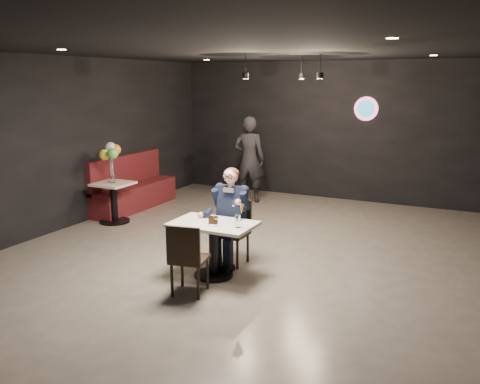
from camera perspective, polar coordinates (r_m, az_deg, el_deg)
The scene contains 17 objects.
floor at distance 7.58m, azimuth -0.17°, elevation -7.53°, with size 9.00×9.00×0.00m, color gray.
wall_sign at distance 11.12m, azimuth 13.98°, elevation 9.06°, with size 0.50×0.06×0.50m, color pink, non-canonical shape.
pendant_lights at distance 8.96m, azimuth 5.64°, elevation 14.26°, with size 1.40×1.20×0.36m, color black.
main_table at distance 6.83m, azimuth -3.01°, elevation -6.49°, with size 1.10×0.70×0.75m, color white.
chair_far at distance 7.26m, azimuth -0.91°, elevation -4.59°, with size 0.42×0.46×0.92m, color black.
chair_near at distance 6.31m, azimuth -5.69°, elevation -7.33°, with size 0.42×0.46×0.92m, color black.
seated_man at distance 7.19m, azimuth -0.92°, elevation -2.61°, with size 0.60×0.80×1.44m, color black.
dessert_plate at distance 6.62m, azimuth -2.72°, elevation -3.64°, with size 0.20×0.20×0.01m, color white.
cake_slice at distance 6.63m, azimuth -3.01°, elevation -3.19°, with size 0.11×0.09×0.08m, color black.
mint_leaf at distance 6.54m, azimuth -2.69°, elevation -3.06°, with size 0.06×0.04×0.01m, color #34892C.
sundae_glass at distance 6.48m, azimuth -0.26°, elevation -3.29°, with size 0.07×0.07×0.16m, color silver.
wafer_cone at distance 6.41m, azimuth 0.21°, elevation -1.93°, with size 0.07×0.07×0.14m, color tan.
booth_bench at distance 10.57m, azimuth -11.81°, elevation 1.07°, with size 0.55×2.20×1.10m, color #4A0F1B.
side_table at distance 9.66m, azimuth -13.97°, elevation -1.04°, with size 0.63×0.63×0.79m, color white.
balloon_vase at distance 9.57m, azimuth -14.11°, elevation 1.47°, with size 0.10×0.10×0.15m, color silver.
balloon_bunch at distance 9.51m, azimuth -14.23°, elevation 3.69°, with size 0.37×0.37×0.60m, color yellow.
passerby at distance 10.92m, azimuth 1.01°, elevation 3.70°, with size 0.68×0.44×1.85m, color black.
Camera 1 is at (3.14, -6.39, 2.59)m, focal length 38.00 mm.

